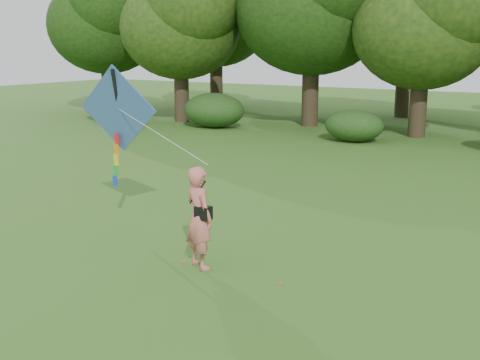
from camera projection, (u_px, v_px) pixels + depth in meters
The scene contains 6 objects.
ground at pixel (215, 288), 10.68m from camera, with size 100.00×100.00×0.00m, color #265114.
man_kite_flyer at pixel (199, 218), 11.47m from camera, with size 0.73×0.48×1.99m, color #D46D63.
crossbody_bag at pixel (203, 212), 11.35m from camera, with size 0.43×0.20×0.75m.
flying_kite at pixel (118, 111), 13.96m from camera, with size 4.58×1.81×2.91m.
shrub_band at pixel (432, 126), 25.50m from camera, with size 39.15×3.22×1.88m.
fallen_leaves at pixel (354, 232), 13.88m from camera, with size 8.90×15.50×0.01m.
Camera 1 is at (5.62, -8.29, 4.21)m, focal length 45.00 mm.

